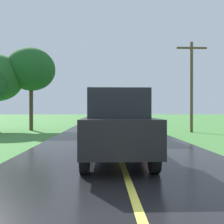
{
  "coord_description": "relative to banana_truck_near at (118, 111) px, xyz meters",
  "views": [
    {
      "loc": [
        -0.48,
        -1.97,
        1.46
      ],
      "look_at": [
        0.05,
        13.6,
        1.4
      ],
      "focal_mm": 37.68,
      "sensor_mm": 36.0,
      "label": 1
    }
  ],
  "objects": [
    {
      "name": "utility_pole_roadside",
      "position": [
        5.15,
        1.56,
        1.92
      ],
      "size": [
        2.07,
        0.2,
        6.2
      ],
      "color": "brown",
      "rests_on": "ground"
    },
    {
      "name": "following_car",
      "position": [
        -0.52,
        -7.97,
        -0.4
      ],
      "size": [
        1.74,
        4.1,
        1.92
      ],
      "color": "black",
      "rests_on": "road_surface"
    },
    {
      "name": "roadside_tree_mid_right",
      "position": [
        -6.41,
        3.67,
        3.15
      ],
      "size": [
        3.6,
        3.6,
        6.26
      ],
      "color": "#4C3823",
      "rests_on": "ground"
    },
    {
      "name": "banana_truck_near",
      "position": [
        0.0,
        0.0,
        0.0
      ],
      "size": [
        2.38,
        5.82,
        2.8
      ],
      "color": "#2D2D30",
      "rests_on": "road_surface"
    },
    {
      "name": "banana_truck_far",
      "position": [
        -0.15,
        13.26,
        0.0
      ],
      "size": [
        2.38,
        5.81,
        2.8
      ],
      "color": "#2D2D30",
      "rests_on": "road_surface"
    }
  ]
}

